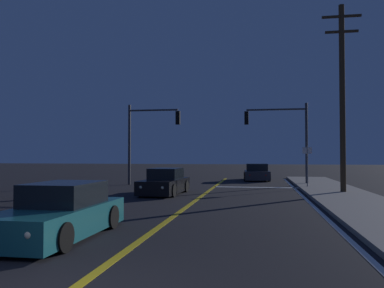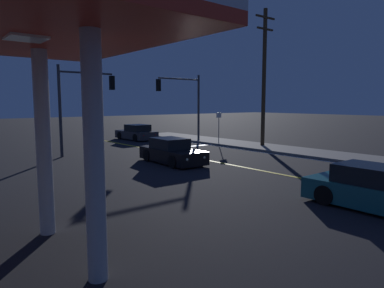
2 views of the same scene
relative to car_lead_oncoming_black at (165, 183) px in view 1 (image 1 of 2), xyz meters
The scene contains 11 objects.
sidewalk_right 9.78m from the car_lead_oncoming_black, 25.70° to the right, with size 3.20×38.48×0.15m, color gray.
lane_line_center 4.74m from the car_lead_oncoming_black, 64.30° to the right, with size 0.20×36.34×0.01m, color gold.
lane_line_edge_right 8.16m from the car_lead_oncoming_black, 31.36° to the right, with size 0.16×36.34×0.01m, color white.
stop_bar 6.80m from the car_lead_oncoming_black, 46.98° to the left, with size 5.16×0.50×0.01m, color white.
car_lead_oncoming_black is the anchor object (origin of this frame).
car_far_approaching_charcoal 12.70m from the car_lead_oncoming_black, 68.44° to the left, with size 2.15×4.25×1.34m.
car_mid_block_teal 10.81m from the car_lead_oncoming_black, 90.15° to the right, with size 1.85×4.43×1.34m.
traffic_signal_near_right 10.20m from the car_lead_oncoming_black, 48.31° to the left, with size 4.22×0.28×5.53m.
traffic_signal_far_left 7.10m from the car_lead_oncoming_black, 114.05° to the left, with size 3.63×0.28×5.48m.
utility_pole_right 10.27m from the car_lead_oncoming_black, ahead, with size 1.96×0.28×9.83m.
street_sign_corner 8.97m from the car_lead_oncoming_black, 30.02° to the left, with size 0.56×0.10×2.55m.
Camera 1 is at (2.78, -4.92, 2.04)m, focal length 36.59 mm.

